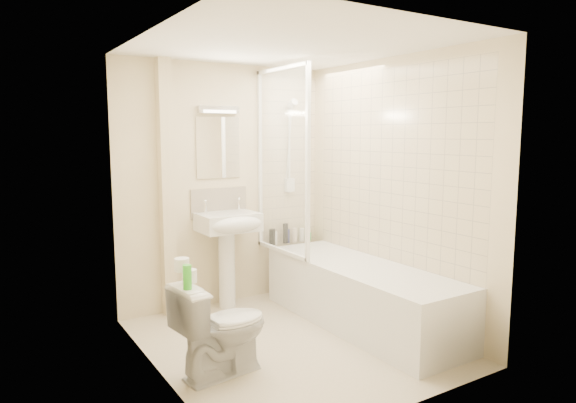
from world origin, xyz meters
TOP-DOWN VIEW (x-y plane):
  - floor at (0.00, 0.00)m, footprint 2.50×2.50m
  - wall_back at (0.00, 1.25)m, footprint 2.20×0.02m
  - wall_left at (-1.10, 0.00)m, footprint 0.02×2.50m
  - wall_right at (1.10, 0.00)m, footprint 0.02×2.50m
  - ceiling at (0.00, 0.00)m, footprint 2.20×2.50m
  - tile_back at (0.75, 1.24)m, footprint 0.70×0.01m
  - tile_right at (1.09, 0.00)m, footprint 0.01×2.10m
  - pipe_boxing at (-0.62, 1.19)m, footprint 0.12×0.12m
  - splashback at (-0.07, 1.24)m, footprint 0.60×0.02m
  - mirror at (-0.07, 1.24)m, footprint 0.46×0.01m
  - strip_light at (-0.07, 1.22)m, footprint 0.42×0.07m
  - bathtub at (0.75, 0.00)m, footprint 0.70×2.10m
  - shower_screen at (0.40, 0.80)m, footprint 0.04×0.92m
  - shower_fixture at (0.75, 1.19)m, footprint 0.10×0.16m
  - pedestal_sink at (-0.07, 1.01)m, footprint 0.56×0.51m
  - bottle_black_a at (0.50, 1.16)m, footprint 0.07×0.07m
  - bottle_white_a at (0.53, 1.16)m, footprint 0.05×0.05m
  - bottle_black_b at (0.67, 1.16)m, footprint 0.06×0.06m
  - bottle_blue at (0.69, 1.16)m, footprint 0.05×0.05m
  - bottle_cream at (0.78, 1.16)m, footprint 0.06×0.06m
  - bottle_white_b at (0.88, 1.16)m, footprint 0.05×0.05m
  - bottle_green at (0.96, 1.16)m, footprint 0.07×0.07m
  - toilet at (-0.72, -0.21)m, footprint 0.56×0.78m
  - toilet_roll_lower at (-0.93, -0.16)m, footprint 0.10×0.10m
  - toilet_roll_upper at (-0.99, -0.16)m, footprint 0.10×0.10m
  - green_bottle at (-1.00, -0.30)m, footprint 0.06×0.06m

SIDE VIEW (x-z plane):
  - floor at x=0.00m, z-range 0.00..0.00m
  - bathtub at x=0.75m, z-range 0.01..0.56m
  - toilet at x=-0.72m, z-range 0.00..0.70m
  - bottle_green at x=0.96m, z-range 0.55..0.63m
  - bottle_white_a at x=0.53m, z-range 0.55..0.69m
  - bottle_white_b at x=0.88m, z-range 0.55..0.69m
  - bottle_blue at x=0.69m, z-range 0.55..0.70m
  - bottle_cream at x=0.78m, z-range 0.55..0.70m
  - bottle_black_a at x=0.50m, z-range 0.55..0.72m
  - bottle_black_b at x=0.67m, z-range 0.55..0.76m
  - toilet_roll_lower at x=-0.93m, z-range 0.70..0.79m
  - pedestal_sink at x=-0.07m, z-range 0.22..1.30m
  - green_bottle at x=-1.00m, z-range 0.70..0.86m
  - toilet_roll_upper at x=-0.99m, z-range 0.79..0.88m
  - splashback at x=-0.07m, z-range 0.88..1.18m
  - wall_back at x=0.00m, z-range 0.00..2.40m
  - wall_left at x=-1.10m, z-range 0.00..2.40m
  - wall_right at x=1.10m, z-range 0.00..2.40m
  - pipe_boxing at x=-0.62m, z-range 0.00..2.40m
  - tile_back at x=0.75m, z-range 0.55..2.30m
  - tile_right at x=1.09m, z-range 0.55..2.30m
  - shower_screen at x=0.40m, z-range 0.55..2.35m
  - shower_fixture at x=0.75m, z-range 1.05..2.04m
  - mirror at x=-0.07m, z-range 1.28..1.88m
  - strip_light at x=-0.07m, z-range 1.92..1.98m
  - ceiling at x=0.00m, z-range 2.39..2.41m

